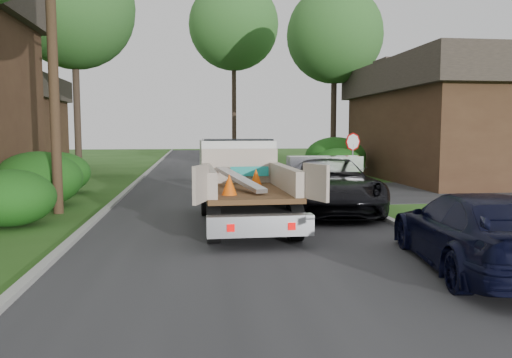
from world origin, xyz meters
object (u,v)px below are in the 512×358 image
at_px(house_right, 466,119).
at_px(navy_suv, 476,231).
at_px(black_pickup, 328,184).
at_px(stop_sign, 353,150).
at_px(tree_right_far, 335,35).
at_px(tree_left_far, 74,8).
at_px(flatbed_truck, 240,176).
at_px(tree_center_far, 234,25).
at_px(utility_pole, 53,43).

relative_size(house_right, navy_suv, 2.61).
height_order(black_pickup, navy_suv, black_pickup).
bearing_deg(stop_sign, tree_right_far, 78.19).
relative_size(tree_left_far, navy_suv, 2.45).
bearing_deg(black_pickup, tree_right_far, 80.09).
distance_m(house_right, black_pickup, 14.04).
distance_m(tree_right_far, flatbed_truck, 19.75).
distance_m(tree_left_far, tree_center_far, 16.22).
relative_size(stop_sign, utility_pole, 0.25).
relative_size(tree_right_far, tree_center_far, 0.79).
distance_m(stop_sign, navy_suv, 11.63).
height_order(house_right, tree_center_far, tree_center_far).
bearing_deg(flatbed_truck, navy_suv, -57.41).
xyz_separation_m(house_right, navy_suv, (-9.20, -16.50, -2.44)).
bearing_deg(tree_right_far, tree_left_far, -168.69).
distance_m(house_right, flatbed_truck, 16.99).
distance_m(stop_sign, black_pickup, 5.13).
bearing_deg(tree_left_far, black_pickup, -50.19).
bearing_deg(black_pickup, utility_pole, -176.71).
xyz_separation_m(tree_center_far, black_pickup, (0.92, -25.50, -10.13)).
distance_m(utility_pole, house_right, 20.66).
bearing_deg(black_pickup, tree_center_far, 98.63).
xyz_separation_m(tree_right_far, tree_center_far, (-5.50, 10.00, 2.50)).
bearing_deg(utility_pole, tree_center_far, 73.35).
relative_size(tree_center_far, black_pickup, 2.39).
bearing_deg(tree_center_far, tree_left_far, -126.16).
xyz_separation_m(utility_pole, house_right, (18.48, 9.02, -2.01)).
distance_m(utility_pole, black_pickup, 9.46).
bearing_deg(house_right, navy_suv, -119.14).
bearing_deg(black_pickup, stop_sign, 69.67).
xyz_separation_m(stop_sign, tree_left_far, (-12.70, 8.00, 7.20)).
xyz_separation_m(tree_center_far, navy_suv, (1.80, -32.50, -10.26)).
height_order(utility_pole, tree_right_far, tree_right_far).
bearing_deg(utility_pole, flatbed_truck, -17.80).
height_order(utility_pole, black_pickup, utility_pole).
height_order(stop_sign, navy_suv, stop_sign).
distance_m(flatbed_truck, navy_suv, 6.89).
xyz_separation_m(tree_left_far, black_pickup, (10.42, -12.50, -8.13)).
bearing_deg(tree_right_far, navy_suv, -99.34).
bearing_deg(tree_center_far, black_pickup, -87.94).
bearing_deg(utility_pole, house_right, 26.01).
bearing_deg(stop_sign, flatbed_truck, -131.98).
bearing_deg(flatbed_truck, tree_left_far, 117.56).
bearing_deg(stop_sign, tree_left_far, 147.79).
bearing_deg(tree_center_far, navy_suv, -86.83).
relative_size(tree_right_far, flatbed_truck, 1.87).
distance_m(tree_left_far, black_pickup, 18.19).
height_order(flatbed_truck, navy_suv, flatbed_truck).
distance_m(stop_sign, utility_pole, 11.91).
xyz_separation_m(house_right, flatbed_truck, (-13.00, -10.78, -1.90)).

